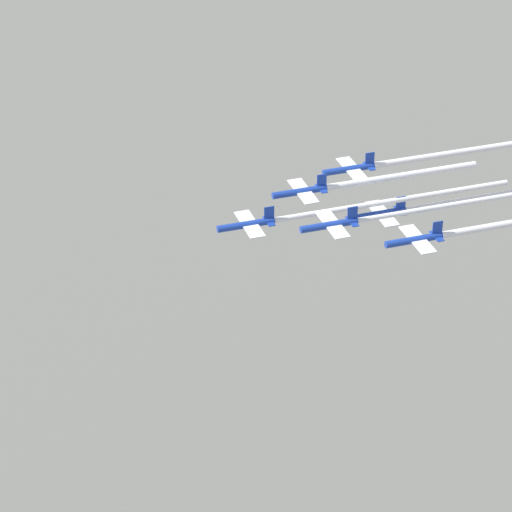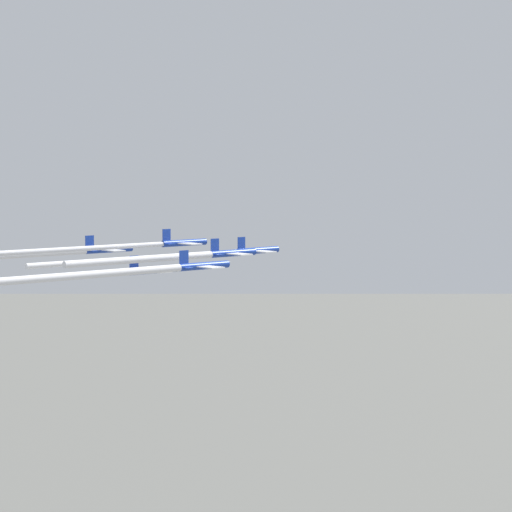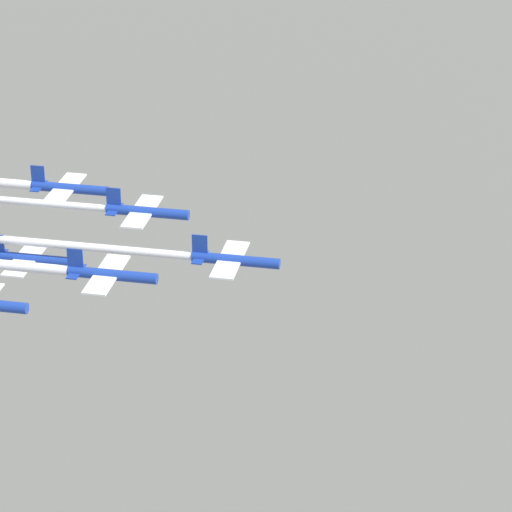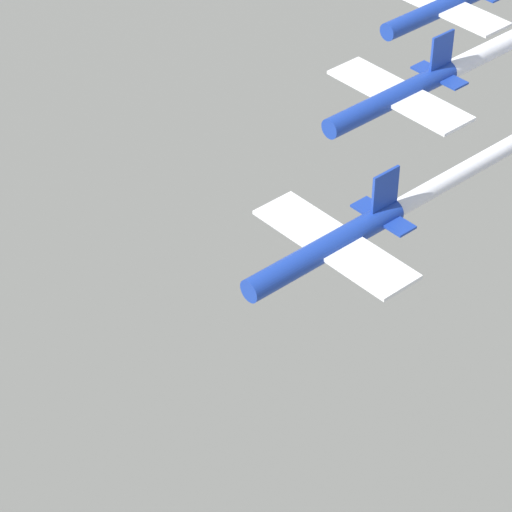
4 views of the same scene
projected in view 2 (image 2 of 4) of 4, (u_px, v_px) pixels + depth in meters
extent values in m
cylinder|color=#19389E|center=(258.00, 250.00, 205.51)|extent=(10.68, 4.65, 1.32)
cube|color=white|center=(255.00, 251.00, 205.04)|extent=(5.90, 10.49, 0.22)
cube|color=#19389E|center=(241.00, 243.00, 202.46)|extent=(1.88, 0.76, 2.64)
cube|color=#19389E|center=(241.00, 252.00, 202.60)|extent=(2.46, 4.07, 0.14)
cylinder|color=#19389E|center=(184.00, 243.00, 202.55)|extent=(10.68, 4.65, 1.32)
cube|color=white|center=(181.00, 243.00, 202.08)|extent=(5.90, 10.49, 0.22)
cube|color=#19389E|center=(167.00, 236.00, 199.50)|extent=(1.88, 0.76, 2.64)
cube|color=#19389E|center=(167.00, 244.00, 199.64)|extent=(2.46, 4.07, 0.14)
cylinder|color=#19389E|center=(233.00, 253.00, 191.06)|extent=(10.68, 4.65, 1.32)
cube|color=white|center=(230.00, 253.00, 190.59)|extent=(5.90, 10.49, 0.22)
cube|color=#19389E|center=(215.00, 246.00, 188.01)|extent=(1.88, 0.76, 2.64)
cube|color=#19389E|center=(215.00, 254.00, 188.15)|extent=(2.46, 4.07, 0.14)
cylinder|color=#19389E|center=(109.00, 249.00, 199.84)|extent=(10.68, 4.65, 1.32)
cube|color=white|center=(106.00, 250.00, 199.36)|extent=(5.90, 10.49, 0.22)
cube|color=#19389E|center=(90.00, 242.00, 196.78)|extent=(1.88, 0.76, 2.64)
cube|color=#19389E|center=(90.00, 251.00, 196.92)|extent=(2.46, 4.07, 0.14)
cylinder|color=#19389E|center=(154.00, 270.00, 188.50)|extent=(10.68, 4.65, 1.32)
cube|color=white|center=(150.00, 270.00, 188.03)|extent=(5.90, 10.49, 0.22)
cube|color=#19389E|center=(134.00, 263.00, 185.45)|extent=(1.88, 0.76, 2.64)
cube|color=#19389E|center=(134.00, 272.00, 185.59)|extent=(2.46, 4.07, 0.14)
cylinder|color=#19389E|center=(204.00, 266.00, 176.75)|extent=(10.68, 4.65, 1.32)
cube|color=white|center=(201.00, 266.00, 176.28)|extent=(5.90, 10.49, 0.22)
cube|color=#19389E|center=(184.00, 258.00, 173.70)|extent=(1.88, 0.76, 2.64)
cube|color=#19389E|center=(184.00, 267.00, 173.84)|extent=(2.46, 4.07, 0.14)
cylinder|color=white|center=(141.00, 258.00, 186.41)|extent=(45.41, 15.87, 1.03)
cylinder|color=white|center=(41.00, 251.00, 181.22)|extent=(51.82, 17.92, 0.95)
cylinder|color=white|center=(142.00, 259.00, 177.21)|extent=(30.24, 11.05, 1.25)
cylinder|color=white|center=(2.00, 282.00, 168.07)|extent=(49.23, 17.08, 0.97)
cylinder|color=white|center=(65.00, 277.00, 158.37)|extent=(43.37, 15.40, 1.27)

